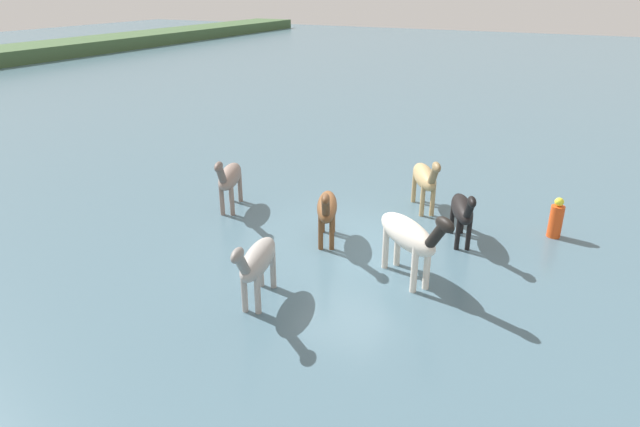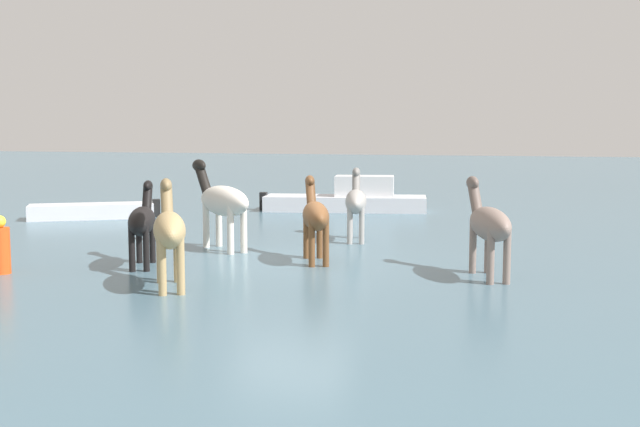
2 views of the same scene
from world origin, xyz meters
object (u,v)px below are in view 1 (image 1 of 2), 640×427
Objects in this scene: horse_lead at (257,261)px; horse_rear_stallion at (229,177)px; horse_mid_herd at (425,178)px; horse_dun_straggler at (462,210)px; horse_dark_mare at (327,208)px; buoy_channel_marker at (556,219)px; horse_chestnut_trailing at (409,236)px.

horse_rear_stallion is (4.07, 3.62, 0.04)m from horse_lead.
horse_mid_herd is 1.06× the size of horse_dun_straggler.
horse_lead is 3.33m from horse_dark_mare.
horse_mid_herd is 3.72m from horse_dark_mare.
horse_dark_mare reaches higher than buoy_channel_marker.
horse_chestnut_trailing reaches higher than horse_rear_stallion.
buoy_channel_marker is (2.37, -9.06, -0.51)m from horse_rear_stallion.
horse_dark_mare is (0.98, 2.57, -0.16)m from horse_chestnut_trailing.
horse_dun_straggler is at bearing 10.94° from horse_mid_herd.
horse_lead is 1.08× the size of horse_dun_straggler.
horse_chestnut_trailing reaches higher than horse_lead.
horse_lead is at bearing 139.78° from buoy_channel_marker.
horse_dun_straggler is (0.84, -6.83, -0.09)m from horse_rear_stallion.
horse_lead is at bearing -44.30° from horse_mid_herd.
horse_chestnut_trailing is 2.75m from horse_dark_mare.
horse_mid_herd is at bearing 141.01° from horse_chestnut_trailing.
horse_mid_herd reaches higher than buoy_channel_marker.
horse_rear_stallion is 3.71m from horse_dark_mare.
horse_chestnut_trailing is 6.44m from horse_rear_stallion.
horse_mid_herd is 4.41m from horse_chestnut_trailing.
horse_mid_herd is 0.97× the size of horse_rear_stallion.
horse_lead is 5.86m from horse_dun_straggler.
horse_lead reaches higher than horse_dark_mare.
horse_mid_herd reaches higher than horse_rear_stallion.
horse_mid_herd is 1.98× the size of buoy_channel_marker.
horse_chestnut_trailing is at bearing 52.31° from horse_rear_stallion.
horse_lead is 5.44m from horse_rear_stallion.
horse_mid_herd is 5.89m from horse_rear_stallion.
horse_chestnut_trailing is (2.36, -2.59, 0.15)m from horse_lead.
buoy_channel_marker is at bearing 125.63° from horse_lead.
horse_lead is 2.03× the size of buoy_channel_marker.
horse_chestnut_trailing reaches higher than horse_dun_straggler.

